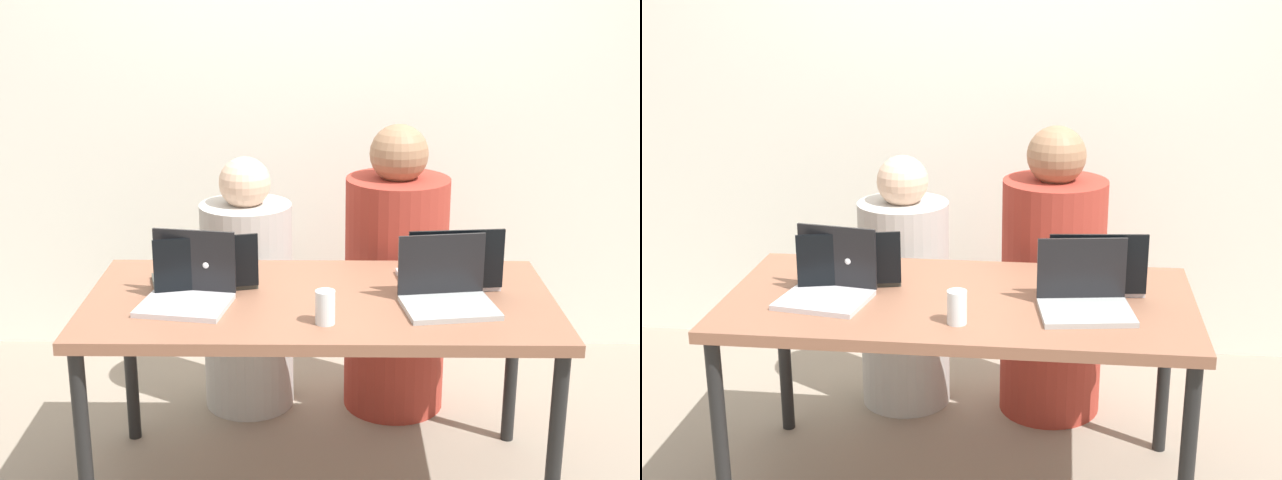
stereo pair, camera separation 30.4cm
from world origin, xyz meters
TOP-DOWN VIEW (x-y plane):
  - back_wall at (0.00, 1.33)m, footprint 4.50×0.10m
  - desk at (0.00, 0.00)m, footprint 1.59×0.79m
  - person_on_left at (-0.31, 0.65)m, footprint 0.44×0.44m
  - person_on_right at (0.31, 0.65)m, footprint 0.48×0.48m
  - laptop_front_right at (0.42, -0.07)m, footprint 0.33×0.28m
  - laptop_front_left at (-0.44, -0.06)m, footprint 0.32×0.29m
  - laptop_back_right at (0.46, 0.12)m, footprint 0.35×0.28m
  - laptop_back_left at (-0.40, 0.10)m, footprint 0.40×0.29m
  - water_glass_center at (0.02, -0.23)m, footprint 0.06×0.06m

SIDE VIEW (x-z plane):
  - person_on_left at x=-0.31m, z-range -0.06..1.02m
  - person_on_right at x=0.31m, z-range -0.07..1.15m
  - desk at x=0.00m, z-range 0.30..1.04m
  - laptop_back_left at x=-0.40m, z-range 0.68..0.88m
  - water_glass_center at x=0.02m, z-range 0.73..0.84m
  - laptop_front_right at x=0.42m, z-range 0.67..0.90m
  - laptop_back_right at x=0.46m, z-range 0.67..0.90m
  - laptop_front_left at x=-0.44m, z-range 0.67..0.90m
  - back_wall at x=0.00m, z-range 0.00..2.58m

